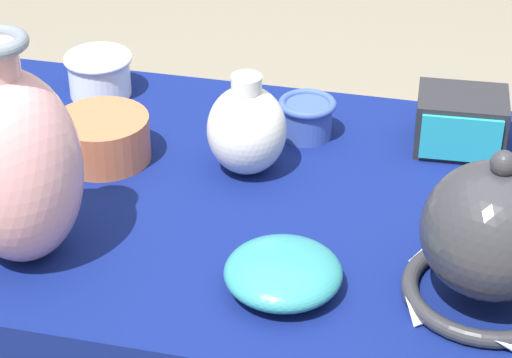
{
  "coord_description": "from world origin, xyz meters",
  "views": [
    {
      "loc": [
        0.25,
        -1.19,
        1.55
      ],
      "look_at": [
        0.0,
        -0.14,
        0.87
      ],
      "focal_mm": 70.0,
      "sensor_mm": 36.0,
      "label": 1
    }
  ],
  "objects_px": {
    "cup_wide_cobalt": "(307,116)",
    "vase_dome_bell": "(492,240)",
    "bowl_shallow_teal": "(283,273)",
    "jar_round_ivory": "(247,129)",
    "cup_wide_porcelain": "(99,73)",
    "vase_tall_bulbous": "(15,165)",
    "mosaic_tile_box": "(461,122)",
    "pot_squat_terracotta": "(103,138)"
  },
  "relations": [
    {
      "from": "cup_wide_porcelain",
      "to": "pot_squat_terracotta",
      "type": "distance_m",
      "value": 0.22
    },
    {
      "from": "vase_dome_bell",
      "to": "bowl_shallow_teal",
      "type": "relative_size",
      "value": 1.47
    },
    {
      "from": "cup_wide_cobalt",
      "to": "jar_round_ivory",
      "type": "bearing_deg",
      "value": -119.43
    },
    {
      "from": "jar_round_ivory",
      "to": "cup_wide_porcelain",
      "type": "relative_size",
      "value": 1.35
    },
    {
      "from": "vase_tall_bulbous",
      "to": "vase_dome_bell",
      "type": "relative_size",
      "value": 1.43
    },
    {
      "from": "bowl_shallow_teal",
      "to": "pot_squat_terracotta",
      "type": "bearing_deg",
      "value": 143.08
    },
    {
      "from": "pot_squat_terracotta",
      "to": "bowl_shallow_teal",
      "type": "relative_size",
      "value": 0.95
    },
    {
      "from": "vase_dome_bell",
      "to": "jar_round_ivory",
      "type": "xyz_separation_m",
      "value": [
        -0.36,
        0.23,
        -0.02
      ]
    },
    {
      "from": "vase_dome_bell",
      "to": "cup_wide_porcelain",
      "type": "relative_size",
      "value": 1.89
    },
    {
      "from": "mosaic_tile_box",
      "to": "vase_dome_bell",
      "type": "bearing_deg",
      "value": -85.1
    },
    {
      "from": "bowl_shallow_teal",
      "to": "jar_round_ivory",
      "type": "bearing_deg",
      "value": 112.71
    },
    {
      "from": "bowl_shallow_teal",
      "to": "vase_dome_bell",
      "type": "bearing_deg",
      "value": 9.39
    },
    {
      "from": "cup_wide_porcelain",
      "to": "bowl_shallow_teal",
      "type": "distance_m",
      "value": 0.62
    },
    {
      "from": "vase_dome_bell",
      "to": "bowl_shallow_teal",
      "type": "xyz_separation_m",
      "value": [
        -0.25,
        -0.04,
        -0.06
      ]
    },
    {
      "from": "vase_dome_bell",
      "to": "mosaic_tile_box",
      "type": "relative_size",
      "value": 1.54
    },
    {
      "from": "cup_wide_porcelain",
      "to": "bowl_shallow_teal",
      "type": "xyz_separation_m",
      "value": [
        0.42,
        -0.45,
        -0.01
      ]
    },
    {
      "from": "jar_round_ivory",
      "to": "bowl_shallow_teal",
      "type": "distance_m",
      "value": 0.3
    },
    {
      "from": "cup_wide_porcelain",
      "to": "pot_squat_terracotta",
      "type": "relative_size",
      "value": 0.82
    },
    {
      "from": "jar_round_ivory",
      "to": "cup_wide_cobalt",
      "type": "relative_size",
      "value": 1.71
    },
    {
      "from": "mosaic_tile_box",
      "to": "bowl_shallow_teal",
      "type": "bearing_deg",
      "value": -118.78
    },
    {
      "from": "cup_wide_cobalt",
      "to": "vase_dome_bell",
      "type": "bearing_deg",
      "value": -50.05
    },
    {
      "from": "vase_tall_bulbous",
      "to": "cup_wide_cobalt",
      "type": "height_order",
      "value": "vase_tall_bulbous"
    },
    {
      "from": "mosaic_tile_box",
      "to": "cup_wide_cobalt",
      "type": "relative_size",
      "value": 1.56
    },
    {
      "from": "jar_round_ivory",
      "to": "cup_wide_porcelain",
      "type": "xyz_separation_m",
      "value": [
        -0.31,
        0.18,
        -0.03
      ]
    },
    {
      "from": "jar_round_ivory",
      "to": "pot_squat_terracotta",
      "type": "relative_size",
      "value": 1.1
    },
    {
      "from": "vase_tall_bulbous",
      "to": "cup_wide_cobalt",
      "type": "distance_m",
      "value": 0.51
    },
    {
      "from": "bowl_shallow_teal",
      "to": "cup_wide_porcelain",
      "type": "bearing_deg",
      "value": 132.67
    },
    {
      "from": "bowl_shallow_teal",
      "to": "cup_wide_cobalt",
      "type": "bearing_deg",
      "value": 96.4
    },
    {
      "from": "cup_wide_porcelain",
      "to": "mosaic_tile_box",
      "type": "bearing_deg",
      "value": -3.84
    },
    {
      "from": "pot_squat_terracotta",
      "to": "cup_wide_porcelain",
      "type": "bearing_deg",
      "value": 112.32
    },
    {
      "from": "mosaic_tile_box",
      "to": "cup_wide_cobalt",
      "type": "xyz_separation_m",
      "value": [
        -0.24,
        -0.02,
        -0.01
      ]
    },
    {
      "from": "cup_wide_porcelain",
      "to": "cup_wide_cobalt",
      "type": "distance_m",
      "value": 0.38
    },
    {
      "from": "vase_tall_bulbous",
      "to": "cup_wide_cobalt",
      "type": "relative_size",
      "value": 3.44
    },
    {
      "from": "vase_dome_bell",
      "to": "cup_wide_cobalt",
      "type": "relative_size",
      "value": 2.4
    },
    {
      "from": "cup_wide_porcelain",
      "to": "cup_wide_cobalt",
      "type": "height_order",
      "value": "cup_wide_porcelain"
    },
    {
      "from": "vase_tall_bulbous",
      "to": "vase_dome_bell",
      "type": "height_order",
      "value": "vase_tall_bulbous"
    },
    {
      "from": "vase_dome_bell",
      "to": "mosaic_tile_box",
      "type": "bearing_deg",
      "value": 98.29
    },
    {
      "from": "vase_tall_bulbous",
      "to": "bowl_shallow_teal",
      "type": "distance_m",
      "value": 0.37
    },
    {
      "from": "pot_squat_terracotta",
      "to": "jar_round_ivory",
      "type": "bearing_deg",
      "value": 4.6
    },
    {
      "from": "cup_wide_cobalt",
      "to": "bowl_shallow_teal",
      "type": "distance_m",
      "value": 0.4
    },
    {
      "from": "jar_round_ivory",
      "to": "cup_wide_cobalt",
      "type": "distance_m",
      "value": 0.14
    },
    {
      "from": "vase_dome_bell",
      "to": "jar_round_ivory",
      "type": "bearing_deg",
      "value": 147.78
    }
  ]
}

